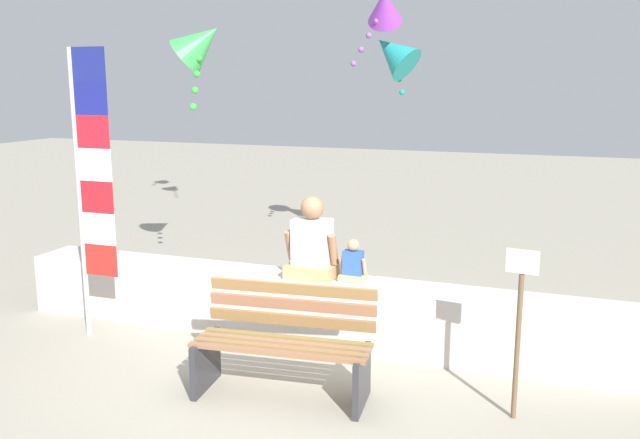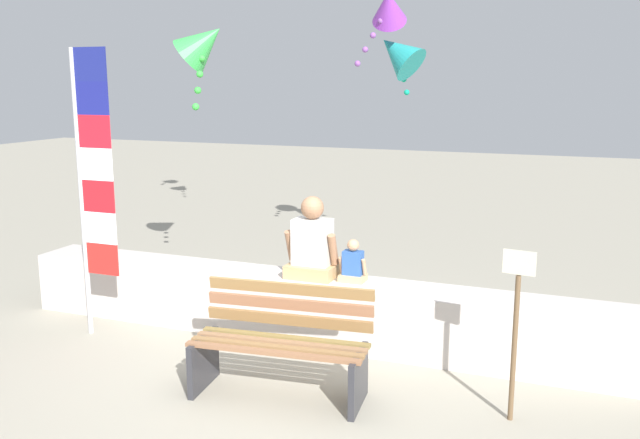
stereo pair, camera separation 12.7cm
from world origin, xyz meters
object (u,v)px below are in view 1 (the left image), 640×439
Objects in this scene: park_bench at (284,346)px; kite_green at (200,43)px; flag_banner at (89,176)px; sign_post at (519,321)px; person_adult at (312,246)px; person_child at (353,265)px; kite_purple at (384,7)px; kite_teal at (393,53)px.

kite_green is (-2.00, 2.28, 2.57)m from park_bench.
flag_banner is (-2.27, 0.54, 1.23)m from park_bench.
person_adult is at bearing 152.77° from sign_post.
flag_banner reaches higher than person_child.
kite_purple is at bearing 60.90° from flag_banner.
person_adult is 2.28m from flag_banner.
kite_teal is at bearing 51.68° from kite_green.
person_adult is 1.95× the size of person_child.
person_adult is 0.75× the size of kite_purple.
park_bench is 3.98m from kite_green.
kite_teal is (-0.03, 3.20, 1.98)m from person_adult.
kite_teal is at bearing 63.01° from flag_banner.
person_adult is (-0.24, 1.28, 0.54)m from park_bench.
person_child is 0.15× the size of flag_banner.
person_child is at bearing -81.86° from kite_teal.
kite_purple is 2.53m from kite_green.
sign_post is (1.83, 0.21, 0.38)m from park_bench.
flag_banner is at bearing -116.99° from kite_teal.
kite_green reaches higher than person_adult.
kite_green is at bearing 150.25° from person_adult.
kite_teal is (0.03, 0.39, -0.56)m from kite_purple.
park_bench is 1.36× the size of kite_green.
flag_banner is at bearing -160.03° from person_adult.
kite_purple is (-0.06, 2.81, 2.54)m from person_adult.
park_bench is 0.53× the size of flag_banner.
park_bench is 1.41m from person_adult.
kite_purple is 5.18m from sign_post.
kite_purple is at bearing -94.61° from kite_teal.
person_child is 2.71m from flag_banner.
kite_purple is 0.68m from kite_teal.
person_child is at bearing -80.12° from kite_purple.
kite_teal is at bearing 116.22° from sign_post.
kite_green is (0.27, 1.75, 1.34)m from flag_banner.
flag_banner is 2.22m from kite_green.
kite_teal is at bearing 93.44° from park_bench.
kite_purple reaches higher than person_child.
kite_teal is at bearing 98.14° from person_child.
kite_teal is at bearing 90.57° from person_adult.
person_child is at bearing 147.04° from sign_post.
sign_post is (1.64, -1.06, -0.01)m from person_child.
park_bench is at bearing -79.48° from person_adult.
person_adult is at bearing -88.71° from kite_purple.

